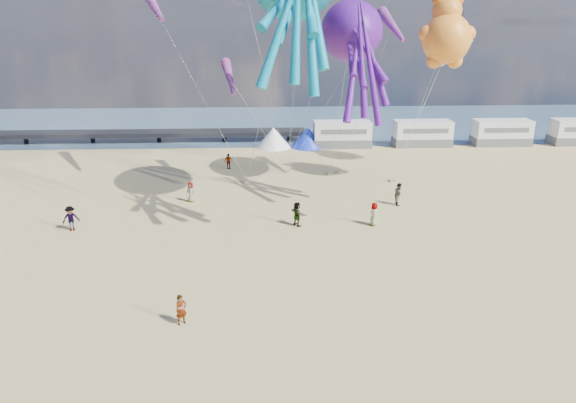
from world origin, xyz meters
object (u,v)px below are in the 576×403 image
(beachgoer_7, at_px, (399,194))
(sandbag_d, at_px, (339,172))
(sandbag_c, at_px, (392,180))
(windsock_left, at_px, (152,3))
(beachgoer_6, at_px, (191,192))
(kite_teddy_orange, at_px, (447,39))
(beachgoer_2, at_px, (71,219))
(standing_person, at_px, (181,310))
(sandbag_e, at_px, (288,171))
(motorhome_2, at_px, (501,133))
(kite_octopus_purple, at_px, (351,31))
(sandbag_b, at_px, (330,173))
(beachgoer_4, at_px, (297,214))
(sandbag_a, at_px, (247,181))
(beachgoer_0, at_px, (374,214))
(windsock_mid, at_px, (392,26))
(motorhome_1, at_px, (422,133))
(kite_panda, at_px, (450,43))
(tent_blue, at_px, (308,137))
(motorhome_0, at_px, (342,134))
(beachgoer_3, at_px, (228,161))
(windsock_right, at_px, (230,78))
(tent_white, at_px, (274,137))

(beachgoer_7, xyz_separation_m, sandbag_d, (-3.42, 9.32, -0.79))
(sandbag_c, distance_m, windsock_left, 25.77)
(beachgoer_6, distance_m, kite_teddy_orange, 24.05)
(beachgoer_2, distance_m, sandbag_c, 27.40)
(standing_person, distance_m, sandbag_e, 27.04)
(motorhome_2, xyz_separation_m, kite_octopus_purple, (-20.85, -14.78, 11.66))
(sandbag_b, bearing_deg, beachgoer_4, -107.41)
(sandbag_a, bearing_deg, beachgoer_6, -130.18)
(beachgoer_2, bearing_deg, beachgoer_0, -25.62)
(beachgoer_0, bearing_deg, windsock_mid, -158.77)
(beachgoer_7, relative_size, sandbag_e, 3.62)
(motorhome_1, height_order, kite_panda, kite_panda)
(kite_octopus_purple, xyz_separation_m, windsock_left, (-16.31, 2.03, 2.15))
(sandbag_c, xyz_separation_m, sandbag_e, (-9.47, 3.51, 0.00))
(tent_blue, bearing_deg, beachgoer_0, -83.78)
(standing_person, height_order, windsock_mid, windsock_mid)
(beachgoer_2, height_order, sandbag_d, beachgoer_2)
(motorhome_0, bearing_deg, sandbag_c, -79.55)
(beachgoer_3, distance_m, windsock_right, 9.28)
(beachgoer_0, height_order, beachgoer_3, beachgoer_0)
(beachgoer_3, distance_m, kite_panda, 23.70)
(windsock_left, bearing_deg, tent_white, 30.16)
(kite_teddy_orange, height_order, windsock_right, kite_teddy_orange)
(windsock_left, height_order, windsock_right, windsock_left)
(beachgoer_6, distance_m, kite_panda, 27.22)
(kite_teddy_orange, bearing_deg, windsock_left, 150.84)
(beachgoer_4, height_order, kite_octopus_purple, kite_octopus_purple)
(windsock_mid, xyz_separation_m, windsock_right, (-13.74, 1.38, -4.31))
(tent_blue, relative_size, standing_person, 2.57)
(kite_panda, bearing_deg, windsock_right, -149.70)
(standing_person, distance_m, beachgoer_0, 17.08)
(sandbag_d, bearing_deg, motorhome_0, 80.39)
(beachgoer_7, bearing_deg, kite_teddy_orange, -42.11)
(sandbag_d, bearing_deg, kite_octopus_purple, -89.76)
(beachgoer_4, xyz_separation_m, kite_teddy_orange, (12.53, 8.30, 11.69))
(kite_octopus_purple, bearing_deg, sandbag_d, 70.89)
(beachgoer_0, bearing_deg, beachgoer_2, -53.11)
(motorhome_1, xyz_separation_m, sandbag_e, (-16.37, -10.58, -1.39))
(kite_octopus_purple, distance_m, kite_panda, 11.07)
(sandbag_b, height_order, windsock_mid, windsock_mid)
(sandbag_b, bearing_deg, sandbag_e, 166.96)
(kite_panda, distance_m, windsock_mid, 7.67)
(motorhome_1, bearing_deg, kite_teddy_orange, -103.32)
(beachgoer_7, xyz_separation_m, sandbag_b, (-4.36, 8.82, -0.79))
(windsock_left, bearing_deg, motorhome_2, -2.34)
(sandbag_a, relative_size, windsock_mid, 0.10)
(sandbag_a, bearing_deg, standing_person, -96.12)
(standing_person, height_order, sandbag_c, standing_person)
(beachgoer_6, xyz_separation_m, sandbag_a, (4.36, 5.16, -0.72))
(sandbag_d, distance_m, sandbag_e, 5.02)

